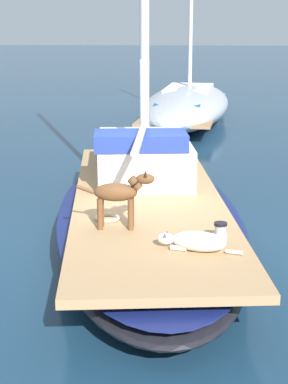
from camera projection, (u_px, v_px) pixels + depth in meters
ground_plane at (148, 241)px, 9.12m from camera, size 120.00×120.00×0.00m
sailboat_main at (148, 219)px, 9.03m from camera, size 3.27×7.46×0.66m
cabin_house at (143, 156)px, 9.92m from camera, size 1.63×2.36×0.84m
dog_white at (196, 241)px, 6.88m from camera, size 0.94×0.40×0.22m
dog_brown at (119, 194)px, 7.53m from camera, size 0.94×0.23×0.70m
deck_winch at (220, 232)px, 7.20m from camera, size 0.16×0.16×0.21m
coiled_rope at (107, 218)px, 7.95m from camera, size 0.32×0.32×0.04m
moored_boat_far_astern at (187, 104)px, 18.98m from camera, size 3.35×7.93×5.83m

